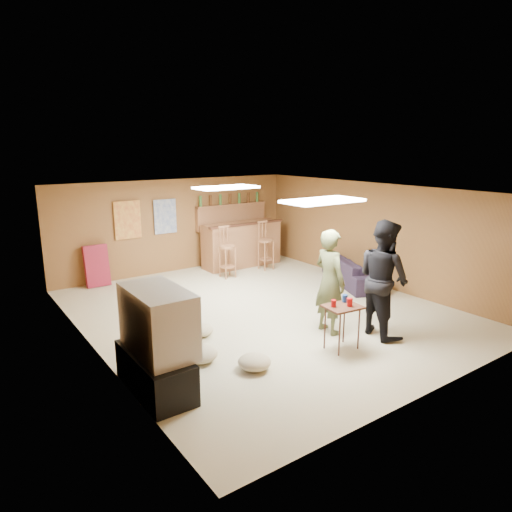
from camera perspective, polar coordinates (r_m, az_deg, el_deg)
ground at (r=8.45m, az=0.79°, el=-6.87°), size 7.00×7.00×0.00m
ceiling at (r=7.95m, az=0.84°, el=8.16°), size 6.00×7.00×0.02m
wall_back at (r=11.09m, az=-9.90°, el=3.78°), size 6.00×0.02×2.20m
wall_front at (r=5.79m, az=21.76°, el=-6.08°), size 6.00×0.02×2.20m
wall_left at (r=6.86m, az=-19.92°, el=-2.91°), size 0.02×7.00×2.20m
wall_right at (r=10.15m, az=14.66°, el=2.63°), size 0.02×7.00×2.20m
tv_stand at (r=5.92m, az=-12.48°, el=-13.92°), size 0.55×1.30×0.50m
dvd_box at (r=6.04m, az=-10.45°, el=-14.30°), size 0.35×0.50×0.08m
tv_body at (r=5.68m, az=-12.16°, el=-7.93°), size 0.60×1.10×0.80m
tv_screen at (r=5.79m, az=-9.33°, el=-7.35°), size 0.02×0.95×0.65m
bar_counter at (r=11.45m, az=-1.81°, el=1.47°), size 2.00×0.60×1.10m
bar_lip at (r=11.14m, az=-1.12°, el=4.02°), size 2.10×0.12×0.05m
bar_shelf at (r=11.66m, az=-3.07°, el=6.42°), size 2.00×0.18×0.05m
bar_backing at (r=11.72m, az=-3.10°, el=4.97°), size 2.00×0.14×0.60m
poster_left at (r=10.57m, az=-15.75°, el=4.36°), size 0.60×0.03×0.85m
poster_right at (r=10.90m, az=-11.29°, el=4.87°), size 0.55×0.03×0.80m
folding_chair_stack at (r=10.36m, az=-19.29°, el=-1.16°), size 0.50×0.26×0.91m
ceiling_panel_front at (r=6.80m, az=8.35°, el=6.84°), size 1.20×0.60×0.04m
ceiling_panel_back at (r=8.94m, az=-3.74°, el=8.55°), size 1.20×0.60×0.04m
person_olive at (r=7.37m, az=9.20°, el=-3.18°), size 0.43×0.63×1.70m
person_black at (r=7.44m, az=15.62°, el=-2.69°), size 0.85×1.02×1.86m
sofa at (r=10.24m, az=12.14°, el=-1.82°), size 1.47×2.09×0.57m
tray_table at (r=6.94m, az=10.68°, el=-8.77°), size 0.56×0.47×0.68m
cup_red_near at (r=6.75m, az=9.68°, el=-5.85°), size 0.09×0.09×0.10m
cup_red_far at (r=6.82m, az=11.63°, el=-5.68°), size 0.09×0.09×0.12m
cup_blue at (r=6.98m, az=11.04°, el=-5.21°), size 0.10×0.10×0.11m
bar_stool_left at (r=10.41m, az=-3.59°, el=0.75°), size 0.50×0.50×1.29m
bar_stool_right at (r=11.10m, az=1.26°, el=1.20°), size 0.38×0.38×1.14m
cushion_near_tv at (r=6.60m, az=-7.03°, el=-12.01°), size 0.64×0.64×0.23m
cushion_mid at (r=7.43m, az=-6.97°, el=-9.17°), size 0.54×0.54×0.18m
cushion_far at (r=6.35m, az=-0.20°, el=-13.10°), size 0.52×0.52×0.20m
bottle_row at (r=11.59m, az=-3.28°, el=7.15°), size 1.76×0.08×0.26m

